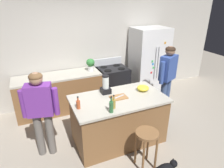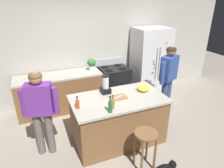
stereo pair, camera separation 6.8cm
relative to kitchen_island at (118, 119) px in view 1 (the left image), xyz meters
name	(u,v)px [view 1 (the left image)]	position (x,y,z in m)	size (l,w,h in m)	color
ground_plane	(118,139)	(0.00, 0.00, -0.45)	(14.00, 14.00, 0.00)	#9E9384
back_wall	(86,49)	(0.00, 1.95, 0.90)	(8.00, 0.10, 2.70)	#BCB7AD
kitchen_island	(118,119)	(0.00, 0.00, 0.00)	(1.68, 0.95, 0.90)	brown
back_counter_run	(60,93)	(-0.80, 1.55, 0.00)	(2.00, 0.64, 0.90)	brown
refrigerator	(148,62)	(1.60, 1.50, 0.47)	(0.90, 0.73, 1.84)	silver
stove_range	(112,84)	(0.54, 1.52, 0.01)	(0.76, 0.65, 1.08)	black
person_by_island_left	(41,108)	(-1.31, 0.17, 0.47)	(0.59, 0.31, 1.53)	#66605B
person_by_sink_right	(167,75)	(1.35, 0.39, 0.53)	(0.58, 0.36, 1.62)	#384C7A
bar_stool	(147,140)	(0.11, -0.78, 0.07)	(0.36, 0.36, 0.67)	brown
potted_plant	(90,64)	(-0.02, 1.55, 0.62)	(0.20, 0.20, 0.30)	silver
blender_appliance	(106,86)	(-0.14, 0.28, 0.60)	(0.17, 0.17, 0.35)	black
bottle_olive_oil	(111,107)	(-0.31, -0.38, 0.55)	(0.07, 0.07, 0.28)	#2D6638
bottle_vinegar	(114,104)	(-0.22, -0.29, 0.54)	(0.06, 0.06, 0.24)	olive
bottle_cooking_sauce	(78,104)	(-0.75, -0.07, 0.53)	(0.06, 0.06, 0.22)	#B24C26
mixing_bowl	(143,88)	(0.55, 0.09, 0.50)	(0.23, 0.23, 0.10)	yellow
cutting_board	(118,97)	(0.00, 0.01, 0.46)	(0.30, 0.20, 0.02)	#9E6B3D
chef_knife	(119,96)	(0.02, 0.01, 0.47)	(0.22, 0.03, 0.01)	#B7BABF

